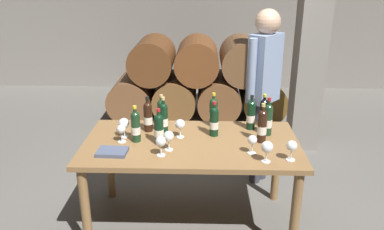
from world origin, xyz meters
TOP-DOWN VIEW (x-y plane):
  - ground_plane at (0.00, 0.00)m, footprint 14.00×14.00m
  - cellar_back_wall at (0.00, 4.20)m, footprint 10.00×0.24m
  - barrel_stack at (-0.00, 2.60)m, footprint 2.49×0.90m
  - stone_pillar at (1.30, 1.60)m, footprint 0.32×0.32m
  - dining_table at (0.00, 0.00)m, footprint 1.70×0.90m
  - wine_bottle_0 at (-0.44, -0.00)m, footprint 0.07×0.07m
  - wine_bottle_1 at (0.61, 0.36)m, footprint 0.07×0.07m
  - wine_bottle_2 at (-0.23, 0.17)m, footprint 0.07×0.07m
  - wine_bottle_3 at (0.55, 0.02)m, footprint 0.07×0.07m
  - wine_bottle_4 at (0.62, 0.16)m, footprint 0.07×0.07m
  - wine_bottle_5 at (-0.37, 0.21)m, footprint 0.07×0.07m
  - wine_bottle_6 at (0.50, 0.28)m, footprint 0.07×0.07m
  - wine_bottle_7 at (0.18, 0.34)m, footprint 0.07×0.07m
  - wine_bottle_8 at (-0.25, -0.04)m, footprint 0.07×0.07m
  - wine_bottle_9 at (-0.27, 0.34)m, footprint 0.07×0.07m
  - wine_bottle_10 at (0.18, 0.13)m, footprint 0.07×0.07m
  - wine_glass_0 at (0.54, -0.33)m, footprint 0.08×0.08m
  - wine_glass_1 at (0.45, -0.20)m, footprint 0.07×0.07m
  - wine_glass_2 at (-0.16, -0.16)m, footprint 0.08×0.08m
  - wine_glass_3 at (-0.09, 0.08)m, footprint 0.08×0.08m
  - wine_glass_4 at (-0.54, 0.07)m, footprint 0.09×0.09m
  - wine_glass_5 at (-0.21, -0.25)m, footprint 0.08×0.08m
  - wine_glass_6 at (-0.55, -0.02)m, footprint 0.07×0.07m
  - wine_glass_7 at (0.72, -0.30)m, footprint 0.08×0.08m
  - tasting_notebook at (-0.58, -0.23)m, footprint 0.23×0.17m
  - sommelier_presenting at (0.66, 0.75)m, footprint 0.35×0.39m

SIDE VIEW (x-z plane):
  - ground_plane at x=0.00m, z-range 0.00..0.00m
  - barrel_stack at x=0.00m, z-range -0.04..1.11m
  - dining_table at x=0.00m, z-range 0.29..1.05m
  - tasting_notebook at x=-0.58m, z-range 0.76..0.79m
  - wine_glass_1 at x=0.45m, z-range 0.79..0.94m
  - wine_glass_6 at x=-0.55m, z-range 0.79..0.94m
  - wine_glass_5 at x=-0.21m, z-range 0.79..0.94m
  - wine_glass_7 at x=0.72m, z-range 0.79..0.94m
  - wine_glass_2 at x=-0.16m, z-range 0.79..0.95m
  - wine_glass_3 at x=-0.09m, z-range 0.79..0.95m
  - wine_glass_0 at x=0.54m, z-range 0.79..0.95m
  - wine_glass_4 at x=-0.54m, z-range 0.79..0.96m
  - wine_bottle_9 at x=-0.27m, z-range 0.74..1.02m
  - wine_bottle_1 at x=0.61m, z-range 0.74..1.03m
  - wine_bottle_8 at x=-0.25m, z-range 0.74..1.03m
  - wine_bottle_10 at x=0.18m, z-range 0.74..1.03m
  - wine_bottle_0 at x=-0.44m, z-range 0.74..1.04m
  - wine_bottle_7 at x=0.18m, z-range 0.74..1.04m
  - wine_bottle_6 at x=0.50m, z-range 0.74..1.04m
  - wine_bottle_5 at x=-0.37m, z-range 0.74..1.04m
  - wine_bottle_2 at x=-0.23m, z-range 0.74..1.05m
  - wine_bottle_3 at x=0.55m, z-range 0.74..1.06m
  - wine_bottle_4 at x=0.62m, z-range 0.74..1.06m
  - sommelier_presenting at x=0.66m, z-range 0.19..1.90m
  - stone_pillar at x=1.30m, z-range 0.00..2.60m
  - cellar_back_wall at x=0.00m, z-range 0.00..2.80m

